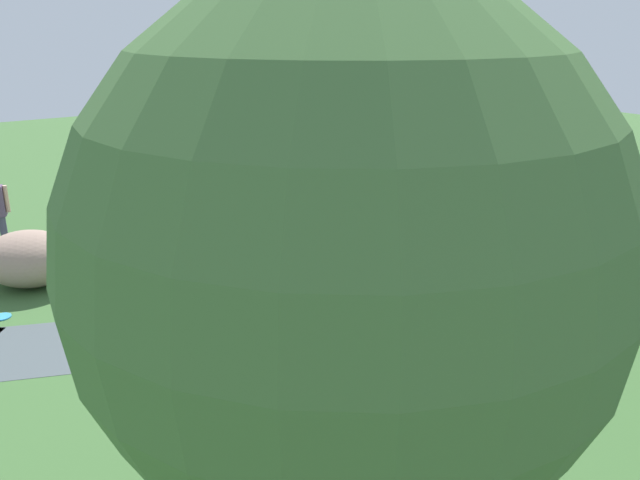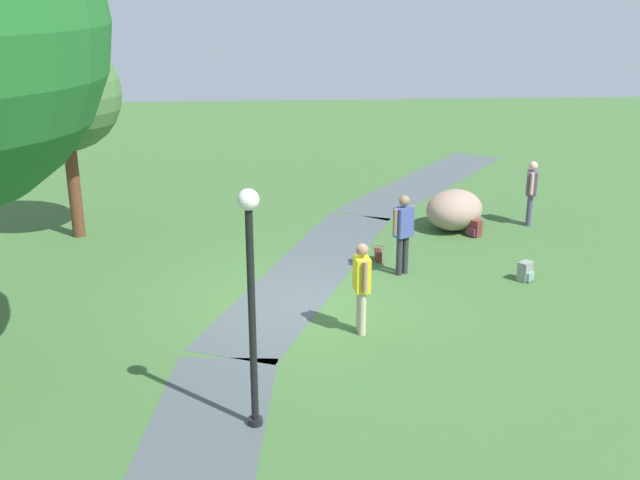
{
  "view_description": "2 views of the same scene",
  "coord_description": "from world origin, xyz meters",
  "px_view_note": "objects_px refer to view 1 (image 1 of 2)",
  "views": [
    {
      "loc": [
        5.87,
        7.18,
        4.31
      ],
      "look_at": [
        0.0,
        -1.36,
        0.71
      ],
      "focal_mm": 35.84,
      "sensor_mm": 36.0,
      "label": 1
    },
    {
      "loc": [
        -13.1,
        0.43,
        5.88
      ],
      "look_at": [
        0.67,
        -0.45,
        1.03
      ],
      "focal_mm": 42.9,
      "sensor_mm": 36.0,
      "label": 2
    }
  ],
  "objects_px": {
    "lawn_boulder": "(29,259)",
    "backpack_by_boulder": "(63,261)",
    "young_tree_near_path": "(345,257)",
    "woman_with_handbag": "(226,227)",
    "handbag_on_grass": "(195,291)",
    "spare_backpack_on_lawn": "(198,229)",
    "frisbee_on_grass": "(2,317)",
    "lamp_post": "(579,155)",
    "passerby_on_path": "(389,220)"
  },
  "relations": [
    {
      "from": "young_tree_near_path",
      "to": "frisbee_on_grass",
      "type": "height_order",
      "value": "young_tree_near_path"
    },
    {
      "from": "frisbee_on_grass",
      "to": "lamp_post",
      "type": "bearing_deg",
      "value": 158.13
    },
    {
      "from": "woman_with_handbag",
      "to": "passerby_on_path",
      "type": "xyz_separation_m",
      "value": [
        -2.65,
        1.15,
        -0.04
      ]
    },
    {
      "from": "young_tree_near_path",
      "to": "lawn_boulder",
      "type": "relative_size",
      "value": 2.26
    },
    {
      "from": "lamp_post",
      "to": "handbag_on_grass",
      "type": "xyz_separation_m",
      "value": [
        6.16,
        -2.54,
        -1.94
      ]
    },
    {
      "from": "frisbee_on_grass",
      "to": "lawn_boulder",
      "type": "bearing_deg",
      "value": -121.67
    },
    {
      "from": "lamp_post",
      "to": "spare_backpack_on_lawn",
      "type": "bearing_deg",
      "value": -47.74
    },
    {
      "from": "backpack_by_boulder",
      "to": "passerby_on_path",
      "type": "bearing_deg",
      "value": 146.4
    },
    {
      "from": "young_tree_near_path",
      "to": "lamp_post",
      "type": "distance_m",
      "value": 9.36
    },
    {
      "from": "handbag_on_grass",
      "to": "frisbee_on_grass",
      "type": "height_order",
      "value": "handbag_on_grass"
    },
    {
      "from": "lamp_post",
      "to": "frisbee_on_grass",
      "type": "relative_size",
      "value": 12.7
    },
    {
      "from": "woman_with_handbag",
      "to": "handbag_on_grass",
      "type": "bearing_deg",
      "value": 25.95
    },
    {
      "from": "passerby_on_path",
      "to": "spare_backpack_on_lawn",
      "type": "xyz_separation_m",
      "value": [
        2.12,
        -3.57,
        -0.74
      ]
    },
    {
      "from": "handbag_on_grass",
      "to": "backpack_by_boulder",
      "type": "xyz_separation_m",
      "value": [
        1.46,
        -2.48,
        0.05
      ]
    },
    {
      "from": "lawn_boulder",
      "to": "backpack_by_boulder",
      "type": "bearing_deg",
      "value": -148.39
    },
    {
      "from": "lamp_post",
      "to": "handbag_on_grass",
      "type": "distance_m",
      "value": 6.94
    },
    {
      "from": "handbag_on_grass",
      "to": "frisbee_on_grass",
      "type": "relative_size",
      "value": 1.22
    },
    {
      "from": "lamp_post",
      "to": "lawn_boulder",
      "type": "xyz_separation_m",
      "value": [
        8.21,
        -4.65,
        -1.61
      ]
    },
    {
      "from": "lamp_post",
      "to": "backpack_by_boulder",
      "type": "bearing_deg",
      "value": -33.36
    },
    {
      "from": "young_tree_near_path",
      "to": "frisbee_on_grass",
      "type": "distance_m",
      "value": 8.52
    },
    {
      "from": "young_tree_near_path",
      "to": "woman_with_handbag",
      "type": "distance_m",
      "value": 8.08
    },
    {
      "from": "woman_with_handbag",
      "to": "spare_backpack_on_lawn",
      "type": "bearing_deg",
      "value": -102.32
    },
    {
      "from": "lamp_post",
      "to": "spare_backpack_on_lawn",
      "type": "relative_size",
      "value": 8.4
    },
    {
      "from": "spare_backpack_on_lawn",
      "to": "passerby_on_path",
      "type": "bearing_deg",
      "value": 120.71
    },
    {
      "from": "lawn_boulder",
      "to": "frisbee_on_grass",
      "type": "xyz_separation_m",
      "value": [
        0.67,
        1.09,
        -0.46
      ]
    },
    {
      "from": "lawn_boulder",
      "to": "passerby_on_path",
      "type": "height_order",
      "value": "passerby_on_path"
    },
    {
      "from": "backpack_by_boulder",
      "to": "frisbee_on_grass",
      "type": "bearing_deg",
      "value": 48.99
    },
    {
      "from": "passerby_on_path",
      "to": "backpack_by_boulder",
      "type": "bearing_deg",
      "value": -33.6
    },
    {
      "from": "lamp_post",
      "to": "handbag_on_grass",
      "type": "height_order",
      "value": "lamp_post"
    },
    {
      "from": "young_tree_near_path",
      "to": "handbag_on_grass",
      "type": "height_order",
      "value": "young_tree_near_path"
    },
    {
      "from": "lamp_post",
      "to": "lawn_boulder",
      "type": "distance_m",
      "value": 9.58
    },
    {
      "from": "spare_backpack_on_lawn",
      "to": "handbag_on_grass",
      "type": "bearing_deg",
      "value": 64.92
    },
    {
      "from": "young_tree_near_path",
      "to": "backpack_by_boulder",
      "type": "height_order",
      "value": "young_tree_near_path"
    },
    {
      "from": "woman_with_handbag",
      "to": "spare_backpack_on_lawn",
      "type": "height_order",
      "value": "woman_with_handbag"
    },
    {
      "from": "young_tree_near_path",
      "to": "lamp_post",
      "type": "bearing_deg",
      "value": -152.59
    },
    {
      "from": "young_tree_near_path",
      "to": "woman_with_handbag",
      "type": "xyz_separation_m",
      "value": [
        -2.86,
        -7.19,
        -2.31
      ]
    },
    {
      "from": "frisbee_on_grass",
      "to": "woman_with_handbag",
      "type": "bearing_deg",
      "value": 169.58
    },
    {
      "from": "woman_with_handbag",
      "to": "frisbee_on_grass",
      "type": "relative_size",
      "value": 6.35
    },
    {
      "from": "woman_with_handbag",
      "to": "handbag_on_grass",
      "type": "relative_size",
      "value": 5.22
    },
    {
      "from": "lawn_boulder",
      "to": "backpack_by_boulder",
      "type": "relative_size",
      "value": 5.05
    },
    {
      "from": "passerby_on_path",
      "to": "frisbee_on_grass",
      "type": "xyz_separation_m",
      "value": [
        6.15,
        -1.8,
        -0.93
      ]
    },
    {
      "from": "woman_with_handbag",
      "to": "frisbee_on_grass",
      "type": "bearing_deg",
      "value": -10.42
    },
    {
      "from": "backpack_by_boulder",
      "to": "lamp_post",
      "type": "bearing_deg",
      "value": 146.64
    },
    {
      "from": "handbag_on_grass",
      "to": "backpack_by_boulder",
      "type": "relative_size",
      "value": 0.8
    },
    {
      "from": "passerby_on_path",
      "to": "spare_backpack_on_lawn",
      "type": "relative_size",
      "value": 4.07
    },
    {
      "from": "handbag_on_grass",
      "to": "spare_backpack_on_lawn",
      "type": "xyz_separation_m",
      "value": [
        -1.31,
        -2.8,
        0.05
      ]
    },
    {
      "from": "lamp_post",
      "to": "handbag_on_grass",
      "type": "bearing_deg",
      "value": -22.42
    },
    {
      "from": "lamp_post",
      "to": "passerby_on_path",
      "type": "height_order",
      "value": "lamp_post"
    },
    {
      "from": "woman_with_handbag",
      "to": "frisbee_on_grass",
      "type": "distance_m",
      "value": 3.69
    },
    {
      "from": "young_tree_near_path",
      "to": "handbag_on_grass",
      "type": "bearing_deg",
      "value": -106.97
    }
  ]
}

